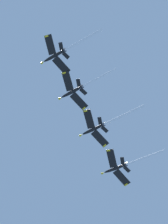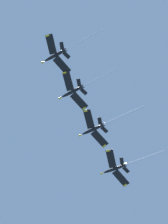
{
  "view_description": "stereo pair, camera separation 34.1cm",
  "coord_description": "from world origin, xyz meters",
  "px_view_note": "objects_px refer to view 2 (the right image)",
  "views": [
    {
      "loc": [
        -26.06,
        18.81,
        1.71
      ],
      "look_at": [
        -9.06,
        -1.12,
        175.01
      ],
      "focal_mm": 60.56,
      "sensor_mm": 36.0,
      "label": 1
    },
    {
      "loc": [
        -25.8,
        19.03,
        1.71
      ],
      "look_at": [
        -9.06,
        -1.12,
        175.01
      ],
      "focal_mm": 60.56,
      "sensor_mm": 36.0,
      "label": 2
    }
  ],
  "objects_px": {
    "jet_inner_right": "(122,166)",
    "jet_centre": "(103,125)",
    "jet_far_left": "(64,51)",
    "jet_inner_left": "(77,89)"
  },
  "relations": [
    {
      "from": "jet_far_left",
      "to": "jet_centre",
      "type": "xyz_separation_m",
      "value": [
        8.01,
        -37.39,
        -1.27
      ]
    },
    {
      "from": "jet_far_left",
      "to": "jet_inner_left",
      "type": "xyz_separation_m",
      "value": [
        6.49,
        -17.25,
        0.55
      ]
    },
    {
      "from": "jet_far_left",
      "to": "jet_centre",
      "type": "bearing_deg",
      "value": -77.91
    },
    {
      "from": "jet_inner_left",
      "to": "jet_inner_right",
      "type": "height_order",
      "value": "jet_inner_left"
    },
    {
      "from": "jet_far_left",
      "to": "jet_centre",
      "type": "relative_size",
      "value": 0.97
    },
    {
      "from": "jet_inner_right",
      "to": "jet_centre",
      "type": "bearing_deg",
      "value": 105.14
    },
    {
      "from": "jet_inner_left",
      "to": "jet_centre",
      "type": "relative_size",
      "value": 0.91
    },
    {
      "from": "jet_centre",
      "to": "jet_far_left",
      "type": "bearing_deg",
      "value": 102.09
    },
    {
      "from": "jet_inner_left",
      "to": "jet_far_left",
      "type": "bearing_deg",
      "value": 110.63
    },
    {
      "from": "jet_inner_left",
      "to": "jet_centre",
      "type": "bearing_deg",
      "value": -85.7
    }
  ]
}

